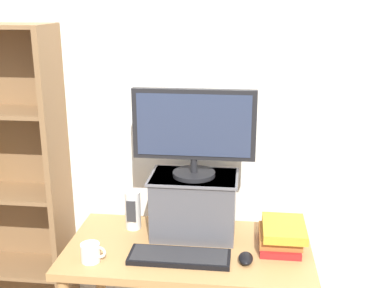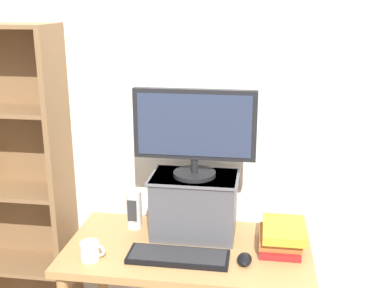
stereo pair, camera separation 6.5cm
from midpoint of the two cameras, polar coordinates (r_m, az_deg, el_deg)
back_wall at (r=2.50m, az=1.73°, el=3.49°), size 7.00×0.08×2.60m
desk at (r=2.35m, az=0.35°, el=-14.32°), size 1.14×0.60×0.77m
bookshelf_unit at (r=2.79m, az=-20.36°, el=-4.89°), size 0.65×0.28×1.76m
riser_box at (r=2.34m, az=1.09°, el=-7.13°), size 0.42×0.27×0.30m
computer_monitor at (r=2.22m, az=1.13°, el=1.67°), size 0.57×0.20×0.42m
keyboard at (r=2.19m, az=-0.77°, el=-13.20°), size 0.45×0.16×0.02m
computer_mouse at (r=2.18m, az=7.13°, el=-13.40°), size 0.06×0.10×0.04m
book_stack at (r=2.30m, az=11.36°, el=-10.69°), size 0.21×0.26×0.11m
coffee_mug at (r=2.21m, az=-11.11°, el=-12.33°), size 0.11×0.08×0.08m
desk_speaker at (r=2.45m, az=-6.12°, el=-7.71°), size 0.08×0.08×0.20m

